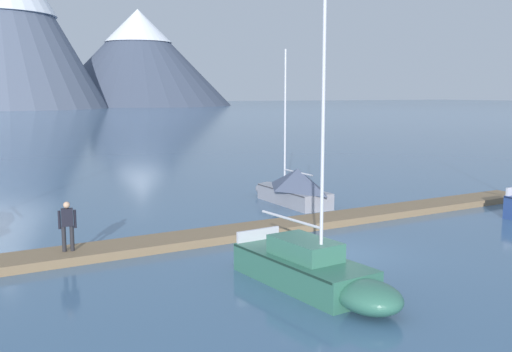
% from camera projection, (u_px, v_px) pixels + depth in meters
% --- Properties ---
extents(ground_plane, '(700.00, 700.00, 0.00)m').
position_uv_depth(ground_plane, '(334.00, 254.00, 20.69)').
color(ground_plane, '#426689').
extents(mountain_shoulder_ridge, '(79.72, 79.72, 41.18)m').
position_uv_depth(mountain_shoulder_ridge, '(139.00, 56.00, 256.11)').
color(mountain_shoulder_ridge, '#424C60').
rests_on(mountain_shoulder_ridge, ground).
extents(dock, '(29.77, 3.67, 0.30)m').
position_uv_depth(dock, '(278.00, 227.00, 24.19)').
color(dock, '#846B4C').
rests_on(dock, ground).
extents(sailboat_second_berth, '(2.33, 6.26, 9.18)m').
position_uv_depth(sailboat_second_berth, '(315.00, 271.00, 16.82)').
color(sailboat_second_berth, '#336B56').
rests_on(sailboat_second_berth, ground).
extents(sailboat_mid_dock_port, '(1.97, 5.74, 7.76)m').
position_uv_depth(sailboat_mid_dock_port, '(293.00, 187.00, 29.93)').
color(sailboat_mid_dock_port, '#93939E').
rests_on(sailboat_mid_dock_port, ground).
extents(person_on_dock, '(0.59, 0.27, 1.69)m').
position_uv_depth(person_on_dock, '(67.00, 223.00, 19.79)').
color(person_on_dock, '#232328').
rests_on(person_on_dock, dock).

